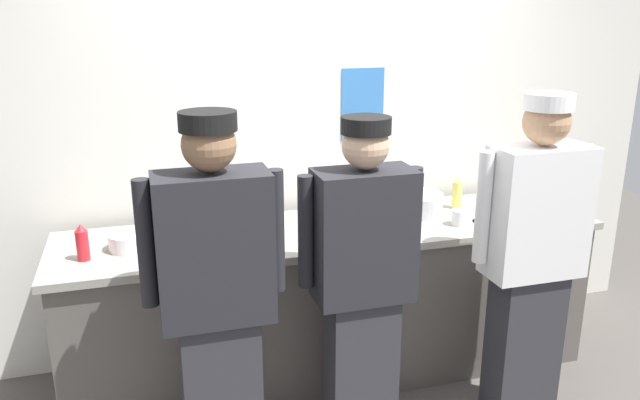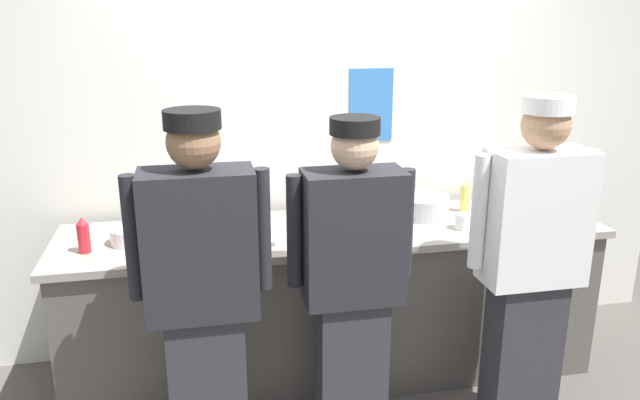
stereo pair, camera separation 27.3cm
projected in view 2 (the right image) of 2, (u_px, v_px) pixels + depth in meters
name	position (u px, v px, depth m)	size (l,w,h in m)	color
wall_back	(317.00, 115.00, 3.73)	(4.67, 0.11, 2.87)	silver
prep_counter	(334.00, 301.00, 3.56)	(2.97, 0.72, 0.89)	#56514C
chef_near_left	(203.00, 293.00, 2.64)	(0.61, 0.24, 1.67)	#2D2D33
chef_center	(352.00, 281.00, 2.85)	(0.59, 0.24, 1.61)	#2D2D33
chef_far_right	(531.00, 262.00, 2.95)	(0.61, 0.24, 1.68)	#2D2D33
plate_stack_front	(130.00, 236.00, 3.19)	(0.20, 0.20, 0.08)	white
mixing_bowl_steel	(422.00, 206.00, 3.61)	(0.31, 0.31, 0.12)	#B7BABF
sheet_tray	(228.00, 234.00, 3.30)	(0.52, 0.32, 0.02)	#B7BABF
squeeze_bottle_primary	(465.00, 196.00, 3.67)	(0.06, 0.06, 0.20)	#E5E066
squeeze_bottle_secondary	(83.00, 236.00, 3.06)	(0.06, 0.06, 0.18)	red
ramekin_yellow_sauce	(357.00, 214.00, 3.57)	(0.09, 0.09, 0.05)	white
ramekin_orange_sauce	(368.00, 223.00, 3.45)	(0.11, 0.11, 0.04)	white
ramekin_red_sauce	(150.00, 248.00, 3.07)	(0.09, 0.09, 0.05)	white
deli_cup	(463.00, 221.00, 3.40)	(0.09, 0.09, 0.09)	white
chefs_knife	(498.00, 224.00, 3.46)	(0.28, 0.03, 0.02)	#B7BABF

